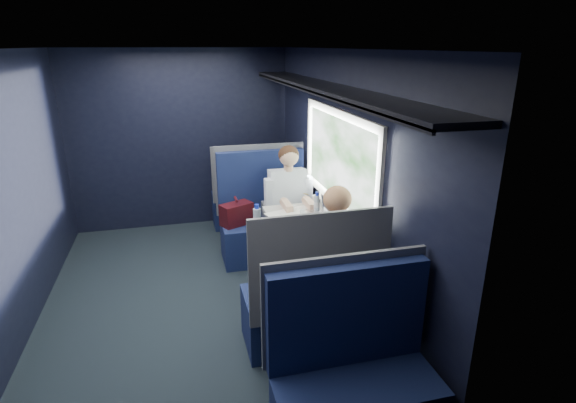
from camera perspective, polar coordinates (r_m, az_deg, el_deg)
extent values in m
cube|color=black|center=(4.48, -11.50, -12.57)|extent=(2.80, 4.20, 0.01)
cube|color=black|center=(4.28, 7.16, 3.13)|extent=(0.10, 4.20, 2.30)
cube|color=black|center=(4.23, -32.58, -0.06)|extent=(0.10, 4.20, 2.30)
cube|color=black|center=(6.09, -13.48, 7.59)|extent=(2.80, 0.10, 2.30)
cube|color=black|center=(2.05, -9.89, -16.29)|extent=(2.80, 0.10, 2.30)
cube|color=silver|center=(3.82, -13.97, 19.05)|extent=(2.80, 4.20, 0.10)
cube|color=beige|center=(4.13, 6.56, 11.02)|extent=(0.03, 1.84, 0.07)
cube|color=beige|center=(4.33, 6.13, -0.17)|extent=(0.03, 1.84, 0.07)
cube|color=beige|center=(3.43, 11.49, 1.75)|extent=(0.03, 0.07, 0.78)
cube|color=beige|center=(5.03, 2.80, 7.68)|extent=(0.03, 0.07, 0.78)
cube|color=black|center=(4.05, 4.53, 14.27)|extent=(0.36, 4.10, 0.04)
cube|color=black|center=(4.00, 2.14, 13.96)|extent=(0.02, 4.10, 0.03)
cube|color=red|center=(4.11, 6.69, 13.02)|extent=(0.01, 0.10, 0.12)
cylinder|color=#54565E|center=(4.41, -0.25, -7.40)|extent=(0.08, 0.08, 0.70)
cube|color=silver|center=(4.30, 2.07, -2.72)|extent=(0.62, 1.00, 0.04)
cube|color=#0D153C|center=(5.14, -2.71, -4.89)|extent=(1.00, 0.50, 0.45)
cube|color=#0D153C|center=(5.21, -3.49, 2.47)|extent=(1.00, 0.10, 0.75)
cube|color=#54565E|center=(5.26, -3.61, 2.89)|extent=(1.04, 0.03, 0.82)
cube|color=#54565E|center=(4.97, -2.65, -1.70)|extent=(0.06, 0.40, 0.20)
cube|color=#400D13|center=(4.97, -6.56, -1.58)|extent=(0.39, 0.31, 0.24)
cylinder|color=#400D13|center=(4.91, -6.63, 0.28)|extent=(0.09, 0.14, 0.03)
cylinder|color=silver|center=(4.83, -3.95, -2.19)|extent=(0.08, 0.08, 0.23)
cylinder|color=#1C31D4|center=(4.78, -3.99, -0.64)|extent=(0.05, 0.05, 0.05)
cube|color=#0D153C|center=(3.81, 2.25, -14.24)|extent=(1.00, 0.50, 0.45)
cube|color=#0D153C|center=(3.26, 3.90, -8.25)|extent=(1.00, 0.10, 0.75)
cube|color=#54565E|center=(3.21, 4.22, -8.29)|extent=(1.04, 0.03, 0.82)
cube|color=#54565E|center=(3.69, 2.10, -9.61)|extent=(0.06, 0.40, 0.20)
cube|color=#0D153C|center=(6.15, -4.81, -0.80)|extent=(1.00, 0.40, 0.45)
cube|color=#0D153C|center=(5.75, -4.55, 3.60)|extent=(1.00, 0.10, 0.66)
cube|color=#54565E|center=(5.69, -4.46, 3.65)|extent=(1.04, 0.03, 0.72)
cube|color=#0D153C|center=(2.83, 7.51, -14.10)|extent=(1.00, 0.10, 0.66)
cube|color=#54565E|center=(2.87, 7.11, -13.19)|extent=(1.04, 0.03, 0.72)
cube|color=black|center=(4.95, 0.40, -2.02)|extent=(0.36, 0.44, 0.16)
cube|color=black|center=(4.90, 0.99, -6.17)|extent=(0.32, 0.12, 0.45)
cube|color=silver|center=(5.01, -0.06, 1.28)|extent=(0.40, 0.29, 0.53)
cylinder|color=#D8A88C|center=(4.90, 0.06, 4.26)|extent=(0.10, 0.10, 0.06)
sphere|color=#D8A88C|center=(4.85, 0.12, 5.74)|extent=(0.21, 0.21, 0.21)
sphere|color=#382114|center=(4.86, 0.07, 5.95)|extent=(0.22, 0.22, 0.22)
cube|color=silver|center=(4.93, -2.42, 0.95)|extent=(0.09, 0.12, 0.34)
cube|color=silver|center=(5.03, 2.48, 1.34)|extent=(0.09, 0.12, 0.34)
cube|color=black|center=(3.84, 5.33, -8.76)|extent=(0.36, 0.44, 0.16)
cube|color=black|center=(4.15, 4.26, -11.23)|extent=(0.32, 0.12, 0.45)
cube|color=black|center=(3.59, 6.31, -6.39)|extent=(0.40, 0.29, 0.53)
cylinder|color=#D8A88C|center=(3.52, 6.25, -2.01)|extent=(0.10, 0.10, 0.06)
sphere|color=#D8A88C|center=(3.49, 6.21, 0.17)|extent=(0.21, 0.21, 0.21)
sphere|color=tan|center=(3.47, 6.31, 0.33)|extent=(0.22, 0.22, 0.22)
cube|color=black|center=(3.56, 2.74, -6.54)|extent=(0.09, 0.12, 0.34)
cube|color=black|center=(3.71, 9.30, -5.72)|extent=(0.09, 0.12, 0.34)
cube|color=tan|center=(3.49, 6.72, -5.03)|extent=(0.26, 0.07, 0.36)
cube|color=white|center=(4.30, 1.95, -2.39)|extent=(0.67, 0.81, 0.01)
cube|color=silver|center=(4.41, 2.97, -1.76)|extent=(0.30, 0.35, 0.01)
cube|color=silver|center=(4.41, 4.31, -0.26)|extent=(0.10, 0.29, 0.20)
cube|color=black|center=(4.40, 4.23, -0.27)|extent=(0.08, 0.25, 0.17)
cylinder|color=silver|center=(4.52, 3.69, -0.24)|extent=(0.06, 0.06, 0.17)
cylinder|color=#1C31D4|center=(4.48, 3.72, 1.00)|extent=(0.03, 0.03, 0.04)
cylinder|color=white|center=(4.74, 3.52, 0.24)|extent=(0.07, 0.07, 0.09)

